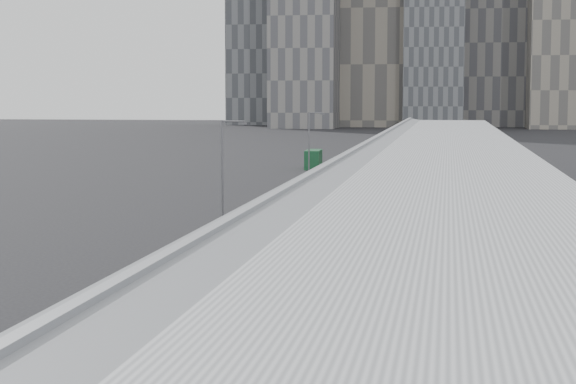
% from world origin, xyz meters
% --- Properties ---
extents(sidewalk, '(10.00, 170.00, 0.12)m').
position_xyz_m(sidewalk, '(9.00, 55.00, 0.06)').
color(sidewalk, gray).
rests_on(sidewalk, ground).
extents(lane_line, '(0.12, 160.00, 0.02)m').
position_xyz_m(lane_line, '(-1.50, 55.00, 0.01)').
color(lane_line, gold).
rests_on(lane_line, ground).
extents(depot, '(12.45, 160.40, 7.20)m').
position_xyz_m(depot, '(12.99, 55.00, 3.51)').
color(depot, gray).
rests_on(depot, ground).
extents(bus_0, '(3.68, 13.33, 3.85)m').
position_xyz_m(bus_0, '(2.14, 4.50, 1.62)').
color(bus_0, '#9DA0A6').
rests_on(bus_0, ground).
extents(bus_1, '(2.79, 12.47, 3.64)m').
position_xyz_m(bus_1, '(2.61, 19.04, 1.54)').
color(bus_1, black).
rests_on(bus_1, ground).
extents(bus_2, '(3.26, 12.54, 3.63)m').
position_xyz_m(bus_2, '(2.07, 34.61, 1.53)').
color(bus_2, '#BCBDBF').
rests_on(bus_2, ground).
extents(bus_3, '(3.41, 14.05, 4.08)m').
position_xyz_m(bus_3, '(2.64, 48.75, 1.72)').
color(bus_3, slate).
rests_on(bus_3, ground).
extents(bus_4, '(3.01, 13.53, 3.96)m').
position_xyz_m(bus_4, '(1.79, 60.24, 1.67)').
color(bus_4, '#ACB0B7').
rests_on(bus_4, ground).
extents(bus_5, '(3.05, 13.33, 3.88)m').
position_xyz_m(bus_5, '(2.48, 76.99, 1.64)').
color(bus_5, black).
rests_on(bus_5, ground).
extents(bus_6, '(2.95, 13.29, 3.88)m').
position_xyz_m(bus_6, '(2.12, 89.59, 1.64)').
color(bus_6, white).
rests_on(bus_6, ground).
extents(bus_7, '(3.08, 12.47, 3.62)m').
position_xyz_m(bus_7, '(1.84, 103.71, 1.53)').
color(bus_7, gray).
rests_on(bus_7, ground).
extents(tree_0, '(1.41, 1.41, 4.18)m').
position_xyz_m(tree_0, '(6.10, 9.86, 3.40)').
color(tree_0, black).
rests_on(tree_0, ground).
extents(tree_1, '(1.30, 1.30, 3.72)m').
position_xyz_m(tree_1, '(6.15, 30.33, 3.01)').
color(tree_1, black).
rests_on(tree_1, ground).
extents(tree_2, '(1.67, 1.67, 3.95)m').
position_xyz_m(tree_2, '(5.97, 55.20, 3.08)').
color(tree_2, black).
rests_on(tree_2, ground).
extents(tree_3, '(1.04, 1.04, 3.74)m').
position_xyz_m(tree_3, '(6.28, 78.50, 3.08)').
color(tree_3, black).
rests_on(tree_3, ground).
extents(tree_4, '(2.21, 2.21, 4.05)m').
position_xyz_m(tree_4, '(5.70, 100.07, 2.93)').
color(tree_4, black).
rests_on(tree_4, ground).
extents(tree_5, '(2.89, 2.89, 5.19)m').
position_xyz_m(tree_5, '(5.35, 124.24, 3.73)').
color(tree_5, black).
rests_on(tree_5, ground).
extents(street_lamp_near, '(2.04, 0.22, 8.84)m').
position_xyz_m(street_lamp_near, '(-3.80, 48.54, 5.11)').
color(street_lamp_near, '#59595E').
rests_on(street_lamp_near, ground).
extents(street_lamp_far, '(2.04, 0.22, 8.68)m').
position_xyz_m(street_lamp_far, '(-4.09, 97.53, 5.02)').
color(street_lamp_far, '#59595E').
rests_on(street_lamp_far, ground).
extents(shipping_container, '(2.41, 6.21, 2.78)m').
position_xyz_m(shipping_container, '(-6.33, 116.22, 1.39)').
color(shipping_container, '#133F23').
rests_on(shipping_container, ground).
extents(suv, '(2.35, 5.08, 1.41)m').
position_xyz_m(suv, '(-3.55, 128.69, 0.71)').
color(suv, black).
rests_on(suv, ground).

